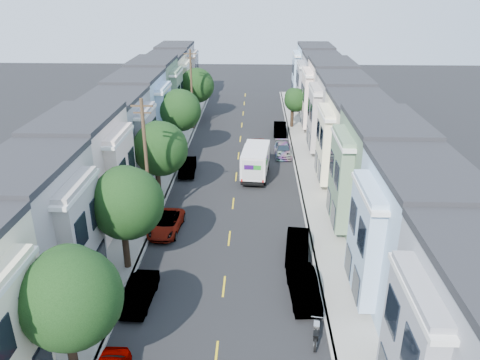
# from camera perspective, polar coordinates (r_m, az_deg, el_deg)

# --- Properties ---
(ground) EXTENTS (160.00, 160.00, 0.00)m
(ground) POSITION_cam_1_polar(r_m,az_deg,el_deg) (35.39, -1.32, -7.15)
(ground) COLOR black
(ground) RESTS_ON ground
(road_slab) EXTENTS (12.00, 70.00, 0.02)m
(road_slab) POSITION_cam_1_polar(r_m,az_deg,el_deg) (48.92, -0.33, 1.74)
(road_slab) COLOR black
(road_slab) RESTS_ON ground
(curb_left) EXTENTS (0.30, 70.00, 0.15)m
(curb_left) POSITION_cam_1_polar(r_m,az_deg,el_deg) (49.50, -7.35, 1.89)
(curb_left) COLOR gray
(curb_left) RESTS_ON ground
(curb_right) EXTENTS (0.30, 70.00, 0.15)m
(curb_right) POSITION_cam_1_polar(r_m,az_deg,el_deg) (49.03, 6.76, 1.71)
(curb_right) COLOR gray
(curb_right) RESTS_ON ground
(sidewalk_left) EXTENTS (2.60, 70.00, 0.15)m
(sidewalk_left) POSITION_cam_1_polar(r_m,az_deg,el_deg) (49.72, -8.83, 1.90)
(sidewalk_left) COLOR gray
(sidewalk_left) RESTS_ON ground
(sidewalk_right) EXTENTS (2.60, 70.00, 0.15)m
(sidewalk_right) POSITION_cam_1_polar(r_m,az_deg,el_deg) (49.16, 8.27, 1.69)
(sidewalk_right) COLOR gray
(sidewalk_right) RESTS_ON ground
(centerline) EXTENTS (0.12, 70.00, 0.01)m
(centerline) POSITION_cam_1_polar(r_m,az_deg,el_deg) (48.92, -0.33, 1.73)
(centerline) COLOR gold
(centerline) RESTS_ON ground
(townhouse_row_left) EXTENTS (5.00, 70.00, 8.50)m
(townhouse_row_left) POSITION_cam_1_polar(r_m,az_deg,el_deg) (50.59, -13.06, 1.85)
(townhouse_row_left) COLOR #FCF3C7
(townhouse_row_left) RESTS_ON ground
(townhouse_row_right) EXTENTS (5.00, 70.00, 8.50)m
(townhouse_row_right) POSITION_cam_1_polar(r_m,az_deg,el_deg) (49.76, 12.62, 1.53)
(townhouse_row_right) COLOR #FCF3C7
(townhouse_row_right) RESTS_ON ground
(tree_a) EXTENTS (4.61, 4.61, 7.17)m
(tree_a) POSITION_cam_1_polar(r_m,az_deg,el_deg) (22.68, -20.13, -13.44)
(tree_a) COLOR black
(tree_a) RESTS_ON ground
(tree_b) EXTENTS (4.70, 4.70, 7.22)m
(tree_b) POSITION_cam_1_polar(r_m,az_deg,el_deg) (30.51, -13.77, -2.78)
(tree_b) COLOR black
(tree_b) RESTS_ON ground
(tree_c) EXTENTS (4.70, 4.70, 7.04)m
(tree_c) POSITION_cam_1_polar(r_m,az_deg,el_deg) (40.41, -9.80, 3.76)
(tree_c) COLOR black
(tree_c) RESTS_ON ground
(tree_d) EXTENTS (4.49, 4.49, 7.39)m
(tree_d) POSITION_cam_1_polar(r_m,az_deg,el_deg) (50.72, -7.42, 8.40)
(tree_d) COLOR black
(tree_d) RESTS_ON ground
(tree_e) EXTENTS (4.70, 4.70, 7.11)m
(tree_e) POSITION_cam_1_polar(r_m,az_deg,el_deg) (65.00, -5.36, 11.39)
(tree_e) COLOR black
(tree_e) RESTS_ON ground
(tree_far_r) EXTENTS (3.03, 3.03, 5.20)m
(tree_far_r) POSITION_cam_1_polar(r_m,az_deg,el_deg) (61.54, 6.73, 9.62)
(tree_far_r) COLOR black
(tree_far_r) RESTS_ON ground
(utility_pole_near) EXTENTS (1.60, 0.26, 10.00)m
(utility_pole_near) POSITION_cam_1_polar(r_m,az_deg,el_deg) (35.85, -11.32, 1.93)
(utility_pole_near) COLOR #42301E
(utility_pole_near) RESTS_ON ground
(utility_pole_far) EXTENTS (1.60, 0.26, 10.00)m
(utility_pole_far) POSITION_cam_1_polar(r_m,az_deg,el_deg) (60.43, -5.92, 10.88)
(utility_pole_far) COLOR #42301E
(utility_pole_far) RESTS_ON ground
(fedex_truck) EXTENTS (2.39, 6.21, 2.98)m
(fedex_truck) POSITION_cam_1_polar(r_m,az_deg,el_deg) (45.77, 1.91, 2.41)
(fedex_truck) COLOR silver
(fedex_truck) RESTS_ON ground
(lead_sedan) EXTENTS (2.38, 4.66, 1.26)m
(lead_sedan) POSITION_cam_1_polar(r_m,az_deg,el_deg) (52.80, 2.13, 4.08)
(lead_sedan) COLOR black
(lead_sedan) RESTS_ON ground
(parked_left_b) EXTENTS (1.61, 4.11, 1.35)m
(parked_left_b) POSITION_cam_1_polar(r_m,az_deg,el_deg) (29.30, -12.10, -13.32)
(parked_left_b) COLOR #070E36
(parked_left_b) RESTS_ON ground
(parked_left_c) EXTENTS (2.47, 4.78, 1.29)m
(parked_left_c) POSITION_cam_1_polar(r_m,az_deg,el_deg) (36.47, -8.98, -5.31)
(parked_left_c) COLOR silver
(parked_left_c) RESTS_ON ground
(parked_left_d) EXTENTS (1.77, 4.38, 1.43)m
(parked_left_d) POSITION_cam_1_polar(r_m,az_deg,el_deg) (47.03, -6.42, 1.62)
(parked_left_d) COLOR #440D14
(parked_left_d) RESTS_ON ground
(parked_right_a) EXTENTS (1.92, 4.65, 1.52)m
(parked_right_a) POSITION_cam_1_polar(r_m,az_deg,el_deg) (29.23, 7.75, -12.87)
(parked_right_a) COLOR #303236
(parked_right_a) RESTS_ON ground
(parked_right_b) EXTENTS (1.96, 4.48, 1.45)m
(parked_right_b) POSITION_cam_1_polar(r_m,az_deg,el_deg) (33.29, 7.00, -8.00)
(parked_right_b) COLOR silver
(parked_right_b) RESTS_ON ground
(parked_right_c) EXTENTS (1.88, 4.35, 1.30)m
(parked_right_c) POSITION_cam_1_polar(r_m,az_deg,el_deg) (51.90, 5.25, 3.68)
(parked_right_c) COLOR black
(parked_right_c) RESTS_ON ground
(parked_right_d) EXTENTS (1.70, 4.44, 1.46)m
(parked_right_d) POSITION_cam_1_polar(r_m,az_deg,el_deg) (59.16, 4.88, 6.22)
(parked_right_d) COLOR black
(parked_right_d) RESTS_ON ground
(motorcycle) EXTENTS (0.31, 2.25, 0.89)m
(motorcycle) POSITION_cam_1_polar(r_m,az_deg,el_deg) (26.65, 9.24, -17.90)
(motorcycle) COLOR black
(motorcycle) RESTS_ON ground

